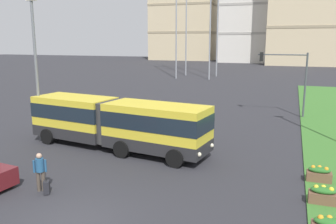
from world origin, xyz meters
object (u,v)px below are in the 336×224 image
object	(u,v)px
flower_planter_1	(323,195)
streetlight_left	(36,64)
articulated_bus	(116,123)
flower_planter_2	(319,174)
rolling_suitcase	(47,187)
traffic_light_far_right	(289,72)
pedestrian_crossing	(40,169)

from	to	relation	value
flower_planter_1	streetlight_left	distance (m)	18.20
articulated_bus	flower_planter_2	bearing A→B (deg)	-7.57
rolling_suitcase	traffic_light_far_right	distance (m)	22.62
articulated_bus	flower_planter_1	bearing A→B (deg)	-19.00
articulated_bus	traffic_light_far_right	xyz separation A→B (m)	(9.61, 13.40, 2.23)
flower_planter_2	streetlight_left	distance (m)	17.83
flower_planter_2	streetlight_left	bearing A→B (deg)	174.71
articulated_bus	rolling_suitcase	bearing A→B (deg)	-88.30
pedestrian_crossing	streetlight_left	bearing A→B (deg)	129.17
articulated_bus	streetlight_left	bearing A→B (deg)	179.29
articulated_bus	traffic_light_far_right	world-z (taller)	traffic_light_far_right
articulated_bus	pedestrian_crossing	xyz separation A→B (m)	(-0.25, -6.66, -0.65)
articulated_bus	flower_planter_1	size ratio (longest dim) A/B	10.95
articulated_bus	traffic_light_far_right	bearing A→B (deg)	54.35
rolling_suitcase	traffic_light_far_right	world-z (taller)	traffic_light_far_right
pedestrian_crossing	flower_planter_2	distance (m)	12.76
flower_planter_1	articulated_bus	bearing A→B (deg)	161.00
flower_planter_1	flower_planter_2	world-z (taller)	same
pedestrian_crossing	flower_planter_2	xyz separation A→B (m)	(11.67, 5.14, -0.58)
pedestrian_crossing	flower_planter_2	world-z (taller)	pedestrian_crossing
traffic_light_far_right	pedestrian_crossing	bearing A→B (deg)	-116.18
flower_planter_1	traffic_light_far_right	world-z (taller)	traffic_light_far_right
pedestrian_crossing	articulated_bus	bearing A→B (deg)	87.88
flower_planter_1	rolling_suitcase	bearing A→B (deg)	-165.39
articulated_bus	pedestrian_crossing	world-z (taller)	articulated_bus
flower_planter_2	streetlight_left	world-z (taller)	streetlight_left
pedestrian_crossing	rolling_suitcase	distance (m)	0.85
pedestrian_crossing	streetlight_left	world-z (taller)	streetlight_left
pedestrian_crossing	traffic_light_far_right	size ratio (longest dim) A/B	0.31
pedestrian_crossing	traffic_light_far_right	world-z (taller)	traffic_light_far_right
streetlight_left	rolling_suitcase	bearing A→B (deg)	-49.44
articulated_bus	streetlight_left	world-z (taller)	streetlight_left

